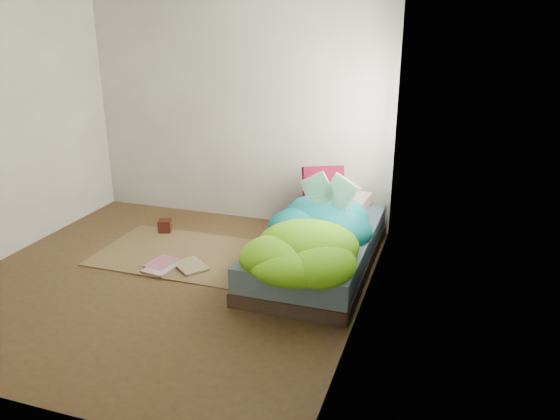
# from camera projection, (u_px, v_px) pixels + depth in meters

# --- Properties ---
(ground) EXTENTS (3.50, 3.50, 0.00)m
(ground) POSITION_uv_depth(u_px,v_px,m) (166.00, 280.00, 4.92)
(ground) COLOR #482F1B
(ground) RESTS_ON ground
(room_walls) EXTENTS (3.54, 3.54, 2.62)m
(room_walls) POSITION_uv_depth(u_px,v_px,m) (154.00, 98.00, 4.37)
(room_walls) COLOR beige
(room_walls) RESTS_ON ground
(bed) EXTENTS (1.00, 2.00, 0.34)m
(bed) POSITION_uv_depth(u_px,v_px,m) (318.00, 250.00, 5.14)
(bed) COLOR #382A1E
(bed) RESTS_ON ground
(duvet) EXTENTS (0.96, 1.84, 0.34)m
(duvet) POSITION_uv_depth(u_px,v_px,m) (312.00, 224.00, 4.83)
(duvet) COLOR #066369
(duvet) RESTS_ON bed
(rug) EXTENTS (1.60, 1.10, 0.01)m
(rug) POSITION_uv_depth(u_px,v_px,m) (180.00, 253.00, 5.45)
(rug) COLOR brown
(rug) RESTS_ON ground
(pillow_floral) EXTENTS (0.61, 0.45, 0.12)m
(pillow_floral) POSITION_uv_depth(u_px,v_px,m) (342.00, 201.00, 5.77)
(pillow_floral) COLOR white
(pillow_floral) RESTS_ON bed
(pillow_magenta) EXTENTS (0.44, 0.31, 0.43)m
(pillow_magenta) POSITION_uv_depth(u_px,v_px,m) (323.00, 187.00, 5.73)
(pillow_magenta) COLOR #4A041B
(pillow_magenta) RESTS_ON bed
(open_book) EXTENTS (0.45, 0.11, 0.27)m
(open_book) POSITION_uv_depth(u_px,v_px,m) (329.00, 181.00, 5.01)
(open_book) COLOR #2E7F29
(open_book) RESTS_ON duvet
(wooden_box) EXTENTS (0.17, 0.17, 0.13)m
(wooden_box) POSITION_uv_depth(u_px,v_px,m) (165.00, 226.00, 5.97)
(wooden_box) COLOR #3A120D
(wooden_box) RESTS_ON rug
(floor_book_a) EXTENTS (0.28, 0.36, 0.03)m
(floor_book_a) POSITION_uv_depth(u_px,v_px,m) (151.00, 265.00, 5.16)
(floor_book_a) COLOR silver
(floor_book_a) RESTS_ON rug
(floor_book_b) EXTENTS (0.26, 0.33, 0.03)m
(floor_book_b) POSITION_uv_depth(u_px,v_px,m) (152.00, 261.00, 5.24)
(floor_book_b) COLOR #D1798B
(floor_book_b) RESTS_ON rug
(floor_book_c) EXTENTS (0.42, 0.40, 0.03)m
(floor_book_c) POSITION_uv_depth(u_px,v_px,m) (179.00, 269.00, 5.07)
(floor_book_c) COLOR tan
(floor_book_c) RESTS_ON rug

